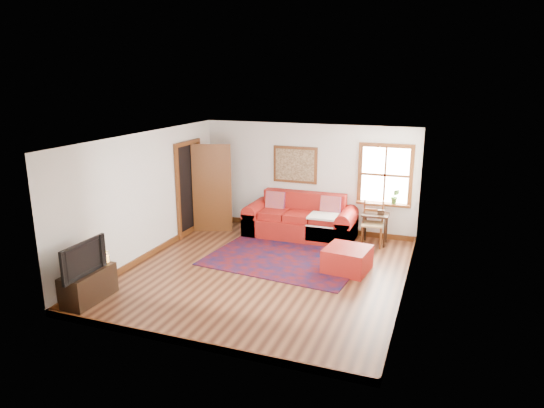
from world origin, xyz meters
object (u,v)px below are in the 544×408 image
at_px(side_table, 375,219).
at_px(ladder_back_chair, 373,222).
at_px(red_leather_sofa, 301,222).
at_px(media_cabinet, 89,285).
at_px(red_ottoman, 347,259).

xyz_separation_m(side_table, ladder_back_chair, (-0.05, -0.08, -0.03)).
bearing_deg(ladder_back_chair, red_leather_sofa, 178.67).
bearing_deg(media_cabinet, red_leather_sofa, 62.33).
bearing_deg(side_table, media_cabinet, -131.94).
relative_size(red_ottoman, ladder_back_chair, 0.82).
bearing_deg(red_leather_sofa, red_ottoman, -49.43).
height_order(red_ottoman, media_cabinet, media_cabinet).
distance_m(side_table, ladder_back_chair, 0.10).
height_order(red_leather_sofa, red_ottoman, red_leather_sofa).
bearing_deg(side_table, red_leather_sofa, -178.42).
xyz_separation_m(side_table, media_cabinet, (-3.93, -4.37, -0.29)).
distance_m(side_table, media_cabinet, 5.88).
relative_size(ladder_back_chair, media_cabinet, 1.02).
height_order(side_table, media_cabinet, side_table).
xyz_separation_m(red_leather_sofa, ladder_back_chair, (1.61, -0.04, 0.20)).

